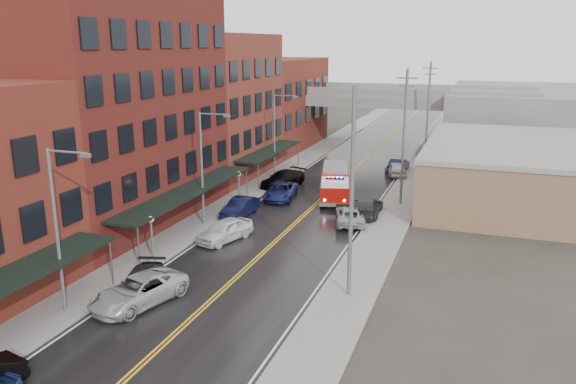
% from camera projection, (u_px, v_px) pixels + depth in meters
% --- Properties ---
extents(road, '(11.00, 160.00, 0.02)m').
position_uv_depth(road, '(307.00, 212.00, 48.21)').
color(road, black).
rests_on(road, ground).
extents(sidewalk_left, '(3.00, 160.00, 0.15)m').
position_uv_depth(sidewalk_left, '(230.00, 204.00, 50.53)').
color(sidewalk_left, slate).
rests_on(sidewalk_left, ground).
extents(sidewalk_right, '(3.00, 160.00, 0.15)m').
position_uv_depth(sidewalk_right, '(393.00, 220.00, 45.85)').
color(sidewalk_right, slate).
rests_on(sidewalk_right, ground).
extents(curb_left, '(0.30, 160.00, 0.15)m').
position_uv_depth(curb_left, '(247.00, 205.00, 50.00)').
color(curb_left, gray).
rests_on(curb_left, ground).
extents(curb_right, '(0.30, 160.00, 0.15)m').
position_uv_depth(curb_right, '(373.00, 218.00, 46.38)').
color(curb_right, gray).
rests_on(curb_right, ground).
extents(brick_building_b, '(9.00, 20.00, 18.00)m').
position_uv_depth(brick_building_b, '(119.00, 110.00, 43.77)').
color(brick_building_b, '#581D17').
rests_on(brick_building_b, ground).
extents(brick_building_c, '(9.00, 15.00, 15.00)m').
position_uv_depth(brick_building_c, '(219.00, 106.00, 60.11)').
color(brick_building_c, brown).
rests_on(brick_building_c, ground).
extents(brick_building_far, '(9.00, 20.00, 12.00)m').
position_uv_depth(brick_building_far, '(276.00, 104.00, 76.44)').
color(brick_building_far, maroon).
rests_on(brick_building_far, ground).
extents(tan_building, '(14.00, 22.00, 5.00)m').
position_uv_depth(tan_building, '(506.00, 173.00, 51.55)').
color(tan_building, brown).
rests_on(tan_building, ground).
extents(right_far_block, '(18.00, 30.00, 8.00)m').
position_uv_depth(right_far_block, '(518.00, 118.00, 77.86)').
color(right_far_block, slate).
rests_on(right_far_block, ground).
extents(awning_1, '(2.60, 18.00, 3.09)m').
position_uv_depth(awning_1, '(189.00, 191.00, 43.46)').
color(awning_1, black).
rests_on(awning_1, ground).
extents(awning_2, '(2.60, 13.00, 3.09)m').
position_uv_depth(awning_2, '(270.00, 151.00, 59.41)').
color(awning_2, black).
rests_on(awning_2, ground).
extents(globe_lamp_1, '(0.44, 0.44, 3.12)m').
position_uv_depth(globe_lamp_1, '(151.00, 228.00, 36.91)').
color(globe_lamp_1, '#59595B').
rests_on(globe_lamp_1, ground).
extents(globe_lamp_2, '(0.44, 0.44, 3.12)m').
position_uv_depth(globe_lamp_2, '(239.00, 180.00, 49.67)').
color(globe_lamp_2, '#59595B').
rests_on(globe_lamp_2, ground).
extents(street_lamp_0, '(2.64, 0.22, 9.00)m').
position_uv_depth(street_lamp_0, '(59.00, 222.00, 28.92)').
color(street_lamp_0, '#59595B').
rests_on(street_lamp_0, ground).
extents(street_lamp_1, '(2.64, 0.22, 9.00)m').
position_uv_depth(street_lamp_1, '(204.00, 162.00, 43.50)').
color(street_lamp_1, '#59595B').
rests_on(street_lamp_1, ground).
extents(street_lamp_2, '(2.64, 0.22, 9.00)m').
position_uv_depth(street_lamp_2, '(277.00, 132.00, 58.08)').
color(street_lamp_2, '#59595B').
rests_on(street_lamp_2, ground).
extents(utility_pole_0, '(1.80, 0.24, 12.00)m').
position_uv_depth(utility_pole_0, '(352.00, 191.00, 30.60)').
color(utility_pole_0, '#59595B').
rests_on(utility_pole_0, ground).
extents(utility_pole_1, '(1.80, 0.24, 12.00)m').
position_uv_depth(utility_pole_1, '(404.00, 135.00, 48.83)').
color(utility_pole_1, '#59595B').
rests_on(utility_pole_1, ground).
extents(utility_pole_2, '(1.80, 0.24, 12.00)m').
position_uv_depth(utility_pole_2, '(428.00, 110.00, 67.06)').
color(utility_pole_2, '#59595B').
rests_on(utility_pole_2, ground).
extents(overpass, '(40.00, 10.00, 7.50)m').
position_uv_depth(overpass, '(379.00, 105.00, 75.83)').
color(overpass, slate).
rests_on(overpass, ground).
extents(fire_truck, '(4.65, 8.33, 2.90)m').
position_uv_depth(fire_truck, '(335.00, 182.00, 52.00)').
color(fire_truck, '#920D06').
rests_on(fire_truck, ground).
extents(parked_car_left_2, '(4.16, 6.27, 1.60)m').
position_uv_depth(parked_car_left_2, '(139.00, 291.00, 31.12)').
color(parked_car_left_2, '#ABAEB3').
rests_on(parked_car_left_2, ground).
extents(parked_car_left_3, '(3.34, 5.30, 1.43)m').
position_uv_depth(parked_car_left_3, '(141.00, 283.00, 32.33)').
color(parked_car_left_3, black).
rests_on(parked_car_left_3, ground).
extents(parked_car_left_4, '(3.29, 5.13, 1.63)m').
position_uv_depth(parked_car_left_4, '(225.00, 230.00, 41.14)').
color(parked_car_left_4, silver).
rests_on(parked_car_left_4, ground).
extents(parked_car_left_5, '(1.83, 4.71, 1.53)m').
position_uv_depth(parked_car_left_5, '(240.00, 207.00, 46.98)').
color(parked_car_left_5, black).
rests_on(parked_car_left_5, ground).
extents(parked_car_left_6, '(3.16, 5.61, 1.48)m').
position_uv_depth(parked_car_left_6, '(281.00, 191.00, 52.09)').
color(parked_car_left_6, '#161B53').
rests_on(parked_car_left_6, ground).
extents(parked_car_left_7, '(3.90, 5.96, 1.61)m').
position_uv_depth(parked_car_left_7, '(283.00, 179.00, 56.52)').
color(parked_car_left_7, black).
rests_on(parked_car_left_7, ground).
extents(parked_car_right_0, '(3.48, 5.39, 1.38)m').
position_uv_depth(parked_car_right_0, '(350.00, 215.00, 45.06)').
color(parked_car_right_0, '#979A9F').
rests_on(parked_car_right_0, ground).
extents(parked_car_right_1, '(2.48, 5.58, 1.59)m').
position_uv_depth(parked_car_right_1, '(367.00, 207.00, 47.06)').
color(parked_car_right_1, '#29292B').
rests_on(parked_car_right_1, ground).
extents(parked_car_right_2, '(3.23, 4.92, 1.56)m').
position_uv_depth(parked_car_right_2, '(396.00, 169.00, 61.17)').
color(parked_car_right_2, silver).
rests_on(parked_car_right_2, ground).
extents(parked_car_right_3, '(1.89, 4.74, 1.53)m').
position_uv_depth(parked_car_right_3, '(399.00, 165.00, 63.07)').
color(parked_car_right_3, '#0E1434').
rests_on(parked_car_right_3, ground).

